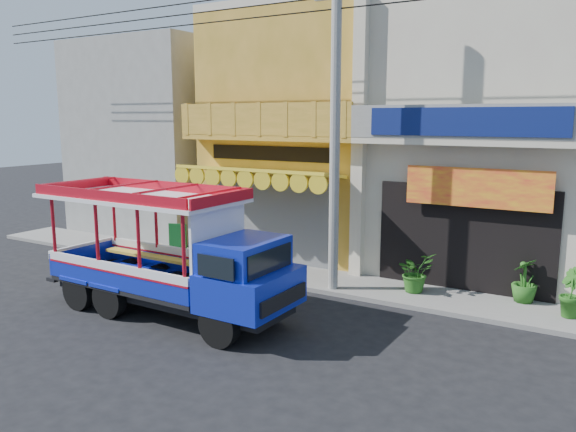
{
  "coord_description": "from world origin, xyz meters",
  "views": [
    {
      "loc": [
        5.37,
        -9.83,
        4.65
      ],
      "look_at": [
        -1.93,
        2.5,
        2.13
      ],
      "focal_mm": 35.0,
      "sensor_mm": 36.0,
      "label": 1
    }
  ],
  "objects_px": {
    "potted_plant_c": "(525,280)",
    "potted_plant_b": "(570,293)",
    "green_sign": "(178,240)",
    "potted_plant_a": "(415,272)",
    "utility_pole": "(341,102)",
    "songthaew_truck": "(182,258)"
  },
  "relations": [
    {
      "from": "songthaew_truck",
      "to": "potted_plant_a",
      "type": "bearing_deg",
      "value": 47.12
    },
    {
      "from": "potted_plant_c",
      "to": "potted_plant_b",
      "type": "bearing_deg",
      "value": 84.17
    },
    {
      "from": "potted_plant_c",
      "to": "songthaew_truck",
      "type": "bearing_deg",
      "value": -30.53
    },
    {
      "from": "green_sign",
      "to": "potted_plant_b",
      "type": "xyz_separation_m",
      "value": [
        12.04,
        -0.22,
        0.16
      ]
    },
    {
      "from": "potted_plant_a",
      "to": "potted_plant_b",
      "type": "distance_m",
      "value": 3.66
    },
    {
      "from": "potted_plant_a",
      "to": "utility_pole",
      "type": "bearing_deg",
      "value": 146.17
    },
    {
      "from": "utility_pole",
      "to": "green_sign",
      "type": "relative_size",
      "value": 28.72
    },
    {
      "from": "potted_plant_a",
      "to": "potted_plant_b",
      "type": "relative_size",
      "value": 0.93
    },
    {
      "from": "utility_pole",
      "to": "potted_plant_b",
      "type": "xyz_separation_m",
      "value": [
        5.5,
        0.82,
        -4.35
      ]
    },
    {
      "from": "green_sign",
      "to": "potted_plant_c",
      "type": "distance_m",
      "value": 10.99
    },
    {
      "from": "potted_plant_a",
      "to": "potted_plant_c",
      "type": "xyz_separation_m",
      "value": [
        2.61,
        0.56,
        0.02
      ]
    },
    {
      "from": "green_sign",
      "to": "potted_plant_a",
      "type": "relative_size",
      "value": 0.92
    },
    {
      "from": "potted_plant_b",
      "to": "potted_plant_c",
      "type": "xyz_separation_m",
      "value": [
        -1.05,
        0.58,
        -0.01
      ]
    },
    {
      "from": "songthaew_truck",
      "to": "potted_plant_a",
      "type": "distance_m",
      "value": 6.09
    },
    {
      "from": "potted_plant_b",
      "to": "potted_plant_c",
      "type": "relative_size",
      "value": 1.02
    },
    {
      "from": "songthaew_truck",
      "to": "potted_plant_a",
      "type": "relative_size",
      "value": 6.22
    },
    {
      "from": "potted_plant_a",
      "to": "potted_plant_b",
      "type": "xyz_separation_m",
      "value": [
        3.66,
        -0.02,
        0.04
      ]
    },
    {
      "from": "utility_pole",
      "to": "potted_plant_a",
      "type": "relative_size",
      "value": 26.45
    },
    {
      "from": "potted_plant_c",
      "to": "utility_pole",
      "type": "bearing_deg",
      "value": -49.62
    },
    {
      "from": "potted_plant_a",
      "to": "potted_plant_b",
      "type": "bearing_deg",
      "value": -58.68
    },
    {
      "from": "green_sign",
      "to": "potted_plant_a",
      "type": "bearing_deg",
      "value": -1.4
    },
    {
      "from": "green_sign",
      "to": "potted_plant_a",
      "type": "height_order",
      "value": "potted_plant_a"
    }
  ]
}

